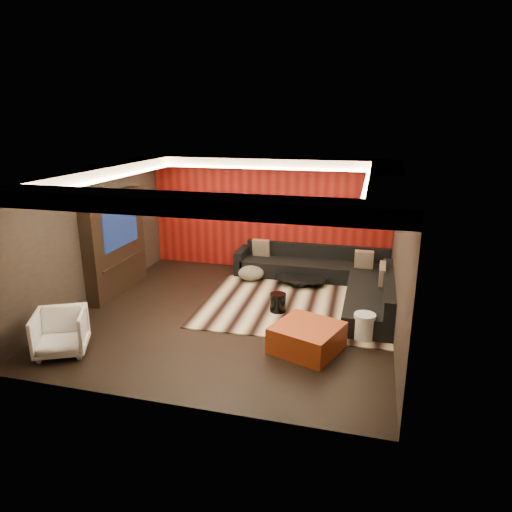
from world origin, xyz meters
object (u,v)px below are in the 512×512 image
(orange_ottoman, at_px, (307,338))
(sectional_sofa, at_px, (332,278))
(coffee_table, at_px, (300,281))
(drum_stool, at_px, (278,302))
(white_side_table, at_px, (364,327))
(armchair, at_px, (61,332))

(orange_ottoman, height_order, sectional_sofa, sectional_sofa)
(coffee_table, height_order, drum_stool, drum_stool)
(drum_stool, xyz_separation_m, sectional_sofa, (0.92, 1.53, 0.06))
(coffee_table, xyz_separation_m, sectional_sofa, (0.73, -0.05, 0.14))
(sectional_sofa, bearing_deg, drum_stool, -121.04)
(coffee_table, distance_m, white_side_table, 2.76)
(drum_stool, height_order, white_side_table, white_side_table)
(coffee_table, xyz_separation_m, armchair, (-3.27, -4.06, 0.24))
(drum_stool, relative_size, armchair, 0.47)
(coffee_table, relative_size, sectional_sofa, 0.33)
(coffee_table, height_order, orange_ottoman, orange_ottoman)
(drum_stool, distance_m, armchair, 3.96)
(orange_ottoman, bearing_deg, coffee_table, 101.30)
(white_side_table, xyz_separation_m, orange_ottoman, (-0.90, -0.64, -0.01))
(coffee_table, bearing_deg, white_side_table, -57.19)
(coffee_table, bearing_deg, armchair, -128.89)
(coffee_table, xyz_separation_m, white_side_table, (1.49, -2.31, 0.11))
(white_side_table, bearing_deg, armchair, -159.89)
(coffee_table, distance_m, orange_ottoman, 3.02)
(drum_stool, height_order, sectional_sofa, sectional_sofa)
(orange_ottoman, height_order, armchair, armchair)
(orange_ottoman, bearing_deg, white_side_table, 35.47)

